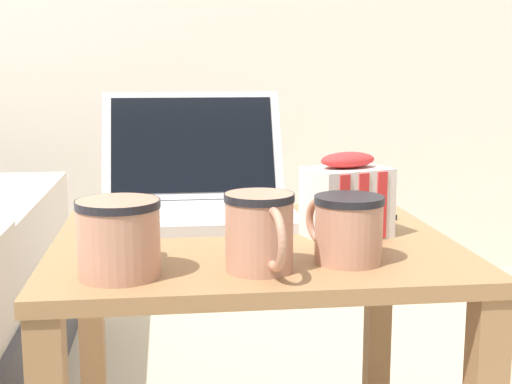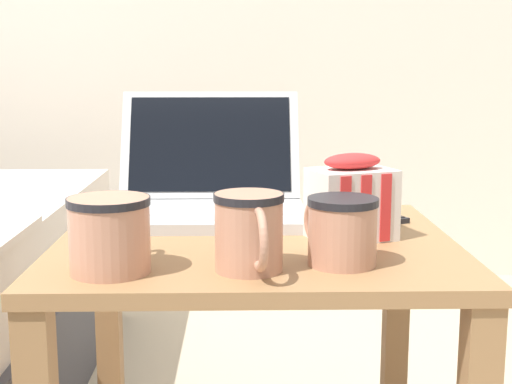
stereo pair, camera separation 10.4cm
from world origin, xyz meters
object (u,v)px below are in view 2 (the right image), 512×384
at_px(mug_front_left, 341,227).
at_px(snack_bag, 352,200).
at_px(mug_mid_center, 249,229).
at_px(cell_phone, 368,214).
at_px(laptop, 208,191).
at_px(mug_front_right, 110,230).

xyz_separation_m(mug_front_left, snack_bag, (0.04, 0.14, 0.01)).
xyz_separation_m(mug_mid_center, cell_phone, (0.21, 0.33, -0.05)).
distance_m(laptop, snack_bag, 0.29).
distance_m(mug_front_left, snack_bag, 0.15).
relative_size(laptop, snack_bag, 2.34).
relative_size(mug_front_left, snack_bag, 0.87).
bearing_deg(cell_phone, mug_mid_center, -122.82).
height_order(laptop, snack_bag, laptop).
relative_size(laptop, cell_phone, 2.07).
bearing_deg(snack_bag, cell_phone, 70.69).
bearing_deg(snack_bag, mug_front_right, -152.67).
distance_m(laptop, mug_front_left, 0.38).
relative_size(mug_mid_center, cell_phone, 0.83).
bearing_deg(cell_phone, laptop, 175.42).
bearing_deg(cell_phone, mug_front_left, -106.81).
bearing_deg(cell_phone, mug_front_right, -139.84).
bearing_deg(mug_front_right, cell_phone, 40.16).
distance_m(mug_mid_center, cell_phone, 0.40).
distance_m(mug_front_left, mug_front_right, 0.30).
xyz_separation_m(mug_front_left, cell_phone, (0.09, 0.30, -0.05)).
xyz_separation_m(laptop, mug_front_right, (-0.11, -0.35, 0.01)).
bearing_deg(mug_front_right, snack_bag, 27.33).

